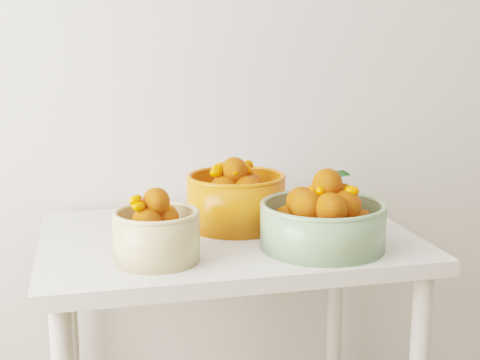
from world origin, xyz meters
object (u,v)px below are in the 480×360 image
Objects in this scene: bowl_orange at (236,199)px; bowl_green at (323,220)px; table at (227,267)px; bowl_cream at (156,234)px.

bowl_green is at bearing -54.84° from bowl_orange.
bowl_orange is at bearing 125.16° from bowl_green.
bowl_cream reaches higher than table.
bowl_cream is 0.42m from bowl_green.
bowl_green reaches higher than table.
table is at bearing 141.13° from bowl_green.
bowl_green is 0.30m from bowl_orange.
table is 0.19m from bowl_orange.
table is at bearing -120.20° from bowl_orange.
bowl_green is at bearing -38.87° from table.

